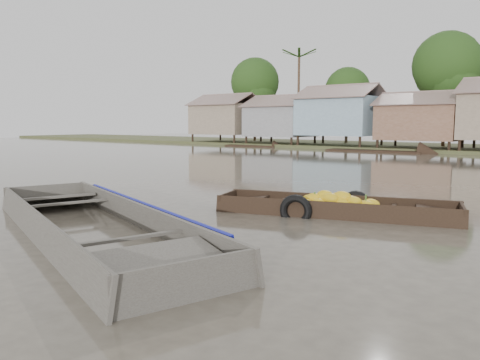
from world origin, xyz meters
The scene contains 3 objects.
ground centered at (0.00, 0.00, 0.00)m, with size 120.00×120.00×0.00m, color #4D463B.
banana_boat centered at (2.19, 2.55, 0.16)m, with size 5.82×2.96×0.81m.
viewer_boat centered at (-0.55, -2.20, 0.08)m, with size 8.71×4.79×0.68m.
Camera 1 is at (7.18, -7.56, 2.20)m, focal length 35.00 mm.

